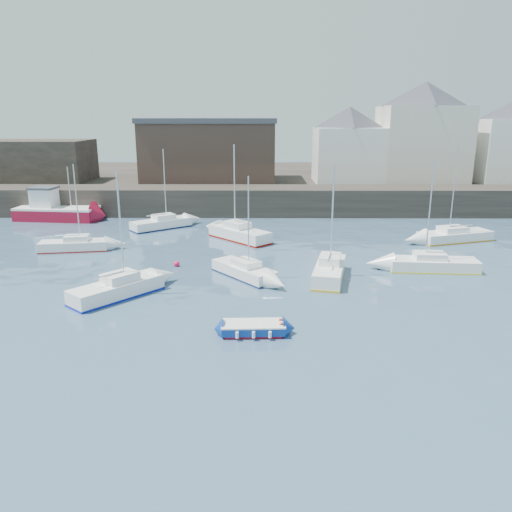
{
  "coord_description": "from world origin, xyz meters",
  "views": [
    {
      "loc": [
        0.23,
        -20.4,
        10.57
      ],
      "look_at": [
        0.0,
        12.0,
        1.5
      ],
      "focal_mm": 35.0,
      "sensor_mm": 36.0,
      "label": 1
    }
  ],
  "objects_px": {
    "sailboat_f": "(239,233)",
    "sailboat_g": "(455,236)",
    "buoy_far": "(177,266)",
    "sailboat_d": "(433,264)",
    "sailboat_c": "(329,271)",
    "sailboat_e": "(74,245)",
    "blue_dinghy": "(253,328)",
    "fishing_boat": "(55,210)",
    "buoy_near": "(241,332)",
    "sailboat_a": "(117,289)",
    "sailboat_b": "(244,270)",
    "sailboat_h": "(162,223)",
    "buoy_mid": "(325,284)"
  },
  "relations": [
    {
      "from": "blue_dinghy",
      "to": "sailboat_c",
      "type": "relative_size",
      "value": 0.43
    },
    {
      "from": "sailboat_h",
      "to": "buoy_mid",
      "type": "xyz_separation_m",
      "value": [
        13.94,
        -16.8,
        -0.5
      ]
    },
    {
      "from": "sailboat_c",
      "to": "blue_dinghy",
      "type": "bearing_deg",
      "value": -119.27
    },
    {
      "from": "sailboat_a",
      "to": "sailboat_f",
      "type": "relative_size",
      "value": 0.91
    },
    {
      "from": "sailboat_e",
      "to": "sailboat_f",
      "type": "distance_m",
      "value": 13.88
    },
    {
      "from": "sailboat_g",
      "to": "buoy_far",
      "type": "xyz_separation_m",
      "value": [
        -23.25,
        -7.87,
        -0.48
      ]
    },
    {
      "from": "sailboat_c",
      "to": "sailboat_h",
      "type": "bearing_deg",
      "value": 132.42
    },
    {
      "from": "buoy_near",
      "to": "buoy_far",
      "type": "height_order",
      "value": "buoy_far"
    },
    {
      "from": "buoy_mid",
      "to": "sailboat_f",
      "type": "bearing_deg",
      "value": 116.77
    },
    {
      "from": "sailboat_f",
      "to": "buoy_near",
      "type": "distance_m",
      "value": 19.78
    },
    {
      "from": "sailboat_b",
      "to": "fishing_boat",
      "type": "bearing_deg",
      "value": 136.76
    },
    {
      "from": "sailboat_g",
      "to": "sailboat_h",
      "type": "relative_size",
      "value": 1.11
    },
    {
      "from": "sailboat_b",
      "to": "sailboat_g",
      "type": "xyz_separation_m",
      "value": [
        18.22,
        10.3,
        0.03
      ]
    },
    {
      "from": "buoy_near",
      "to": "buoy_mid",
      "type": "bearing_deg",
      "value": 55.28
    },
    {
      "from": "sailboat_d",
      "to": "buoy_far",
      "type": "relative_size",
      "value": 18.65
    },
    {
      "from": "blue_dinghy",
      "to": "buoy_mid",
      "type": "distance_m",
      "value": 9.14
    },
    {
      "from": "sailboat_f",
      "to": "sailboat_c",
      "type": "bearing_deg",
      "value": -59.41
    },
    {
      "from": "sailboat_e",
      "to": "sailboat_b",
      "type": "bearing_deg",
      "value": -25.96
    },
    {
      "from": "blue_dinghy",
      "to": "buoy_far",
      "type": "xyz_separation_m",
      "value": [
        -5.76,
        11.8,
        -0.34
      ]
    },
    {
      "from": "sailboat_c",
      "to": "sailboat_g",
      "type": "relative_size",
      "value": 0.89
    },
    {
      "from": "sailboat_f",
      "to": "buoy_near",
      "type": "xyz_separation_m",
      "value": [
        0.86,
        -19.76,
        -0.58
      ]
    },
    {
      "from": "fishing_boat",
      "to": "sailboat_e",
      "type": "xyz_separation_m",
      "value": [
        6.55,
        -12.56,
        -0.63
      ]
    },
    {
      "from": "sailboat_a",
      "to": "sailboat_d",
      "type": "relative_size",
      "value": 0.97
    },
    {
      "from": "sailboat_e",
      "to": "sailboat_g",
      "type": "height_order",
      "value": "sailboat_g"
    },
    {
      "from": "sailboat_a",
      "to": "sailboat_g",
      "type": "xyz_separation_m",
      "value": [
        25.8,
        14.34,
        -0.05
      ]
    },
    {
      "from": "sailboat_b",
      "to": "sailboat_d",
      "type": "xyz_separation_m",
      "value": [
        13.38,
        1.55,
        0.03
      ]
    },
    {
      "from": "fishing_boat",
      "to": "sailboat_h",
      "type": "bearing_deg",
      "value": -18.87
    },
    {
      "from": "fishing_boat",
      "to": "sailboat_a",
      "type": "height_order",
      "value": "sailboat_a"
    },
    {
      "from": "sailboat_d",
      "to": "sailboat_c",
      "type": "bearing_deg",
      "value": -165.74
    },
    {
      "from": "buoy_far",
      "to": "sailboat_c",
      "type": "bearing_deg",
      "value": -14.61
    },
    {
      "from": "sailboat_g",
      "to": "sailboat_h",
      "type": "bearing_deg",
      "value": 169.45
    },
    {
      "from": "fishing_boat",
      "to": "sailboat_h",
      "type": "height_order",
      "value": "sailboat_h"
    },
    {
      "from": "sailboat_d",
      "to": "buoy_near",
      "type": "height_order",
      "value": "sailboat_d"
    },
    {
      "from": "sailboat_e",
      "to": "sailboat_g",
      "type": "distance_m",
      "value": 32.51
    },
    {
      "from": "sailboat_a",
      "to": "buoy_near",
      "type": "distance_m",
      "value": 9.23
    },
    {
      "from": "sailboat_b",
      "to": "sailboat_h",
      "type": "distance_m",
      "value": 17.52
    },
    {
      "from": "blue_dinghy",
      "to": "sailboat_h",
      "type": "bearing_deg",
      "value": 110.64
    },
    {
      "from": "sailboat_h",
      "to": "sailboat_a",
      "type": "bearing_deg",
      "value": -87.09
    },
    {
      "from": "blue_dinghy",
      "to": "sailboat_e",
      "type": "bearing_deg",
      "value": 132.41
    },
    {
      "from": "blue_dinghy",
      "to": "sailboat_e",
      "type": "distance_m",
      "value": 22.0
    },
    {
      "from": "blue_dinghy",
      "to": "sailboat_g",
      "type": "height_order",
      "value": "sailboat_g"
    },
    {
      "from": "fishing_boat",
      "to": "buoy_far",
      "type": "height_order",
      "value": "fishing_boat"
    },
    {
      "from": "sailboat_d",
      "to": "sailboat_h",
      "type": "xyz_separation_m",
      "value": [
        -21.94,
        13.74,
        0.02
      ]
    },
    {
      "from": "fishing_boat",
      "to": "blue_dinghy",
      "type": "bearing_deg",
      "value": -53.4
    },
    {
      "from": "sailboat_a",
      "to": "sailboat_c",
      "type": "distance_m",
      "value": 13.83
    },
    {
      "from": "sailboat_b",
      "to": "buoy_far",
      "type": "distance_m",
      "value": 5.6
    },
    {
      "from": "sailboat_g",
      "to": "buoy_far",
      "type": "relative_size",
      "value": 20.06
    },
    {
      "from": "blue_dinghy",
      "to": "fishing_boat",
      "type": "distance_m",
      "value": 35.88
    },
    {
      "from": "sailboat_a",
      "to": "buoy_far",
      "type": "xyz_separation_m",
      "value": [
        2.55,
        6.46,
        -0.53
      ]
    },
    {
      "from": "sailboat_f",
      "to": "sailboat_g",
      "type": "distance_m",
      "value": 18.98
    }
  ]
}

